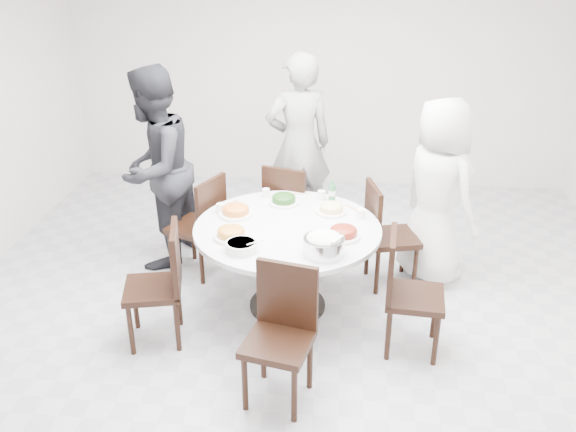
# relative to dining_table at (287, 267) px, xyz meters

# --- Properties ---
(floor) EXTENTS (6.00, 6.00, 0.01)m
(floor) POSITION_rel_dining_table_xyz_m (0.12, -0.10, -0.38)
(floor) COLOR #B2B2B7
(floor) RESTS_ON ground
(wall_back) EXTENTS (6.00, 0.01, 2.80)m
(wall_back) POSITION_rel_dining_table_xyz_m (0.12, 2.90, 1.02)
(wall_back) COLOR silver
(wall_back) RESTS_ON ground
(dining_table) EXTENTS (1.50, 1.50, 0.75)m
(dining_table) POSITION_rel_dining_table_xyz_m (0.00, 0.00, 0.00)
(dining_table) COLOR silver
(dining_table) RESTS_ON floor
(chair_ne) EXTENTS (0.51, 0.51, 0.95)m
(chair_ne) POSITION_rel_dining_table_xyz_m (0.88, 0.48, 0.10)
(chair_ne) COLOR black
(chair_ne) RESTS_ON floor
(chair_n) EXTENTS (0.53, 0.53, 0.95)m
(chair_n) POSITION_rel_dining_table_xyz_m (-0.05, 0.95, 0.10)
(chair_n) COLOR black
(chair_n) RESTS_ON floor
(chair_nw) EXTENTS (0.55, 0.55, 0.95)m
(chair_nw) POSITION_rel_dining_table_xyz_m (-0.89, 0.51, 0.10)
(chair_nw) COLOR black
(chair_nw) RESTS_ON floor
(chair_sw) EXTENTS (0.50, 0.50, 0.95)m
(chair_sw) POSITION_rel_dining_table_xyz_m (-0.96, -0.55, 0.10)
(chair_sw) COLOR black
(chair_sw) RESTS_ON floor
(chair_s) EXTENTS (0.51, 0.51, 0.95)m
(chair_s) POSITION_rel_dining_table_xyz_m (0.05, -1.12, 0.10)
(chair_s) COLOR black
(chair_s) RESTS_ON floor
(chair_se) EXTENTS (0.46, 0.46, 0.95)m
(chair_se) POSITION_rel_dining_table_xyz_m (0.99, -0.48, 0.10)
(chair_se) COLOR black
(chair_se) RESTS_ON floor
(diner_right) EXTENTS (0.92, 0.97, 1.66)m
(diner_right) POSITION_rel_dining_table_xyz_m (1.25, 0.63, 0.46)
(diner_right) COLOR silver
(diner_right) RESTS_ON floor
(diner_middle) EXTENTS (0.79, 0.64, 1.87)m
(diner_middle) POSITION_rel_dining_table_xyz_m (-0.03, 1.50, 0.56)
(diner_middle) COLOR black
(diner_middle) RESTS_ON floor
(diner_left) EXTENTS (0.87, 1.03, 1.86)m
(diner_left) POSITION_rel_dining_table_xyz_m (-1.28, 0.70, 0.56)
(diner_left) COLOR black
(diner_left) RESTS_ON floor
(dish_greens) EXTENTS (0.26, 0.26, 0.07)m
(dish_greens) POSITION_rel_dining_table_xyz_m (-0.07, 0.44, 0.41)
(dish_greens) COLOR white
(dish_greens) RESTS_ON dining_table
(dish_pale) EXTENTS (0.25, 0.25, 0.07)m
(dish_pale) POSITION_rel_dining_table_xyz_m (0.34, 0.29, 0.41)
(dish_pale) COLOR white
(dish_pale) RESTS_ON dining_table
(dish_orange) EXTENTS (0.28, 0.28, 0.08)m
(dish_orange) POSITION_rel_dining_table_xyz_m (-0.45, 0.17, 0.41)
(dish_orange) COLOR white
(dish_orange) RESTS_ON dining_table
(dish_redbrown) EXTENTS (0.27, 0.27, 0.07)m
(dish_redbrown) POSITION_rel_dining_table_xyz_m (0.45, -0.15, 0.41)
(dish_redbrown) COLOR white
(dish_redbrown) RESTS_ON dining_table
(dish_tofu) EXTENTS (0.27, 0.27, 0.07)m
(dish_tofu) POSITION_rel_dining_table_xyz_m (-0.41, -0.24, 0.41)
(dish_tofu) COLOR white
(dish_tofu) RESTS_ON dining_table
(rice_bowl) EXTENTS (0.30, 0.30, 0.13)m
(rice_bowl) POSITION_rel_dining_table_xyz_m (0.31, -0.43, 0.44)
(rice_bowl) COLOR silver
(rice_bowl) RESTS_ON dining_table
(soup_bowl) EXTENTS (0.23, 0.23, 0.07)m
(soup_bowl) POSITION_rel_dining_table_xyz_m (-0.30, -0.44, 0.41)
(soup_bowl) COLOR white
(soup_bowl) RESTS_ON dining_table
(beverage_bottle) EXTENTS (0.06, 0.06, 0.21)m
(beverage_bottle) POSITION_rel_dining_table_xyz_m (0.34, 0.51, 0.48)
(beverage_bottle) COLOR #2B6D39
(beverage_bottle) RESTS_ON dining_table
(tea_cups) EXTENTS (0.07, 0.07, 0.08)m
(tea_cups) POSITION_rel_dining_table_xyz_m (0.03, 0.62, 0.42)
(tea_cups) COLOR white
(tea_cups) RESTS_ON dining_table
(chopsticks) EXTENTS (0.24, 0.04, 0.01)m
(chopsticks) POSITION_rel_dining_table_xyz_m (0.04, 0.69, 0.38)
(chopsticks) COLOR tan
(chopsticks) RESTS_ON dining_table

